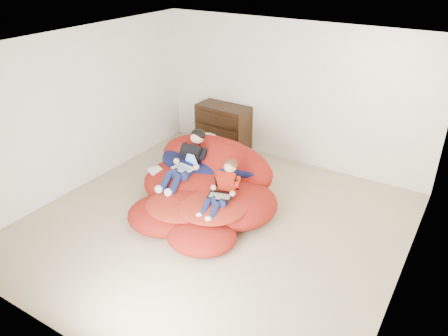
{
  "coord_description": "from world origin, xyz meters",
  "views": [
    {
      "loc": [
        2.85,
        -4.35,
        3.58
      ],
      "look_at": [
        -0.1,
        0.41,
        0.7
      ],
      "focal_mm": 35.0,
      "sensor_mm": 36.0,
      "label": 1
    }
  ],
  "objects_px": {
    "dresser": "(223,128)",
    "laptop_black": "(223,190)",
    "laptop_white": "(186,164)",
    "older_boy": "(188,158)",
    "younger_boy": "(223,186)",
    "beanbag_pile": "(205,186)"
  },
  "relations": [
    {
      "from": "dresser",
      "to": "laptop_black",
      "type": "xyz_separation_m",
      "value": [
        1.34,
        -2.16,
        0.1
      ]
    },
    {
      "from": "laptop_white",
      "to": "laptop_black",
      "type": "xyz_separation_m",
      "value": [
        0.84,
        -0.28,
        -0.07
      ]
    },
    {
      "from": "older_boy",
      "to": "laptop_white",
      "type": "relative_size",
      "value": 3.03
    },
    {
      "from": "dresser",
      "to": "laptop_black",
      "type": "distance_m",
      "value": 2.54
    },
    {
      "from": "dresser",
      "to": "younger_boy",
      "type": "bearing_deg",
      "value": -58.07
    },
    {
      "from": "dresser",
      "to": "laptop_white",
      "type": "height_order",
      "value": "dresser"
    },
    {
      "from": "dresser",
      "to": "beanbag_pile",
      "type": "height_order",
      "value": "dresser"
    },
    {
      "from": "dresser",
      "to": "older_boy",
      "type": "xyz_separation_m",
      "value": [
        0.5,
        -1.81,
        0.24
      ]
    },
    {
      "from": "younger_boy",
      "to": "laptop_black",
      "type": "distance_m",
      "value": 0.06
    },
    {
      "from": "beanbag_pile",
      "to": "laptop_black",
      "type": "distance_m",
      "value": 0.72
    },
    {
      "from": "laptop_white",
      "to": "younger_boy",
      "type": "bearing_deg",
      "value": -17.67
    },
    {
      "from": "older_boy",
      "to": "laptop_black",
      "type": "height_order",
      "value": "older_boy"
    },
    {
      "from": "beanbag_pile",
      "to": "older_boy",
      "type": "bearing_deg",
      "value": -175.29
    },
    {
      "from": "beanbag_pile",
      "to": "older_boy",
      "type": "xyz_separation_m",
      "value": [
        -0.29,
        -0.02,
        0.4
      ]
    },
    {
      "from": "older_boy",
      "to": "laptop_white",
      "type": "height_order",
      "value": "older_boy"
    },
    {
      "from": "younger_boy",
      "to": "beanbag_pile",
      "type": "bearing_deg",
      "value": 146.94
    },
    {
      "from": "dresser",
      "to": "laptop_black",
      "type": "bearing_deg",
      "value": -58.17
    },
    {
      "from": "younger_boy",
      "to": "laptop_black",
      "type": "bearing_deg",
      "value": -90.0
    },
    {
      "from": "laptop_white",
      "to": "beanbag_pile",
      "type": "bearing_deg",
      "value": 17.63
    },
    {
      "from": "older_boy",
      "to": "younger_boy",
      "type": "xyz_separation_m",
      "value": [
        0.84,
        -0.34,
        -0.08
      ]
    },
    {
      "from": "beanbag_pile",
      "to": "older_boy",
      "type": "distance_m",
      "value": 0.49
    },
    {
      "from": "beanbag_pile",
      "to": "laptop_white",
      "type": "relative_size",
      "value": 6.69
    }
  ]
}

